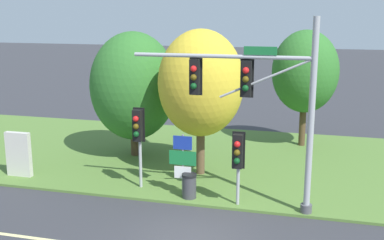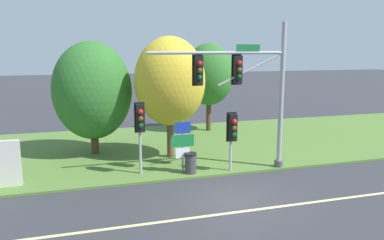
% 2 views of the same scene
% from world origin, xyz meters
% --- Properties ---
extents(ground_plane, '(160.00, 160.00, 0.00)m').
position_xyz_m(ground_plane, '(0.00, 0.00, 0.00)').
color(ground_plane, '#333338').
extents(grass_verge, '(48.00, 11.50, 0.10)m').
position_xyz_m(grass_verge, '(0.00, 8.25, 0.05)').
color(grass_verge, '#517533').
rests_on(grass_verge, ground).
extents(traffic_signal_mast, '(6.40, 0.49, 6.69)m').
position_xyz_m(traffic_signal_mast, '(1.79, 2.77, 4.11)').
color(traffic_signal_mast, '#9EA0A5').
rests_on(traffic_signal_mast, grass_verge).
extents(pedestrian_signal_near_kerb, '(0.46, 0.55, 3.23)m').
position_xyz_m(pedestrian_signal_near_kerb, '(-2.92, 3.47, 2.46)').
color(pedestrian_signal_near_kerb, '#9EA0A5').
rests_on(pedestrian_signal_near_kerb, grass_verge).
extents(pedestrian_signal_further_along, '(0.46, 0.55, 2.73)m').
position_xyz_m(pedestrian_signal_further_along, '(1.09, 2.71, 2.02)').
color(pedestrian_signal_further_along, '#9EA0A5').
rests_on(pedestrian_signal_further_along, grass_verge).
extents(route_sign_post, '(1.05, 0.08, 2.37)m').
position_xyz_m(route_sign_post, '(-1.08, 3.24, 1.52)').
color(route_sign_post, slate).
rests_on(route_sign_post, grass_verge).
extents(tree_nearest_road, '(4.09, 4.09, 5.93)m').
position_xyz_m(tree_nearest_road, '(-4.75, 7.68, 3.47)').
color(tree_nearest_road, '#4C3823').
rests_on(tree_nearest_road, grass_verge).
extents(tree_left_of_mast, '(3.56, 3.56, 6.15)m').
position_xyz_m(tree_left_of_mast, '(-1.03, 5.84, 4.01)').
color(tree_left_of_mast, brown).
rests_on(tree_left_of_mast, grass_verge).
extents(tree_behind_signpost, '(3.34, 3.34, 5.94)m').
position_xyz_m(tree_behind_signpost, '(3.00, 11.51, 3.94)').
color(tree_behind_signpost, '#4C3823').
rests_on(tree_behind_signpost, grass_verge).
extents(info_kiosk, '(1.10, 0.24, 1.90)m').
position_xyz_m(info_kiosk, '(-8.36, 3.57, 1.04)').
color(info_kiosk, beige).
rests_on(info_kiosk, grass_verge).
extents(trash_bin, '(0.56, 0.56, 0.93)m').
position_xyz_m(trash_bin, '(-0.77, 3.04, 0.57)').
color(trash_bin, '#38383D').
rests_on(trash_bin, grass_verge).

